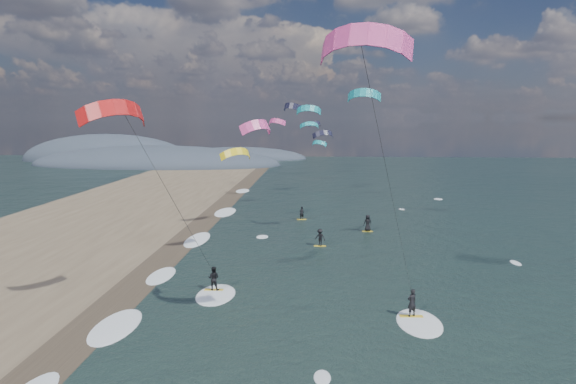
{
  "coord_description": "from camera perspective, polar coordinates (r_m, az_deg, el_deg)",
  "views": [
    {
      "loc": [
        0.88,
        -19.48,
        11.86
      ],
      "look_at": [
        -1.0,
        12.0,
        7.0
      ],
      "focal_mm": 30.0,
      "sensor_mm": 36.0,
      "label": 1
    }
  ],
  "objects": [
    {
      "name": "wet_sand_strip",
      "position": [
        34.29,
        -19.32,
        -11.98
      ],
      "size": [
        3.0,
        240.0,
        0.0
      ],
      "primitive_type": "cube",
      "color": "#382D23",
      "rests_on": "ground"
    },
    {
      "name": "bg_kite_field",
      "position": [
        74.03,
        1.85,
        8.01
      ],
      "size": [
        15.87,
        72.26,
        8.53
      ],
      "color": "black",
      "rests_on": "ground"
    },
    {
      "name": "kitesurfer_near_b",
      "position": [
        29.09,
        -15.48,
        2.11
      ],
      "size": [
        6.95,
        9.2,
        13.5
      ],
      "color": "gold",
      "rests_on": "ground"
    },
    {
      "name": "far_kitesurfers",
      "position": [
        49.19,
        5.71,
        -4.21
      ],
      "size": [
        8.24,
        12.58,
        1.79
      ],
      "color": "gold",
      "rests_on": "ground"
    },
    {
      "name": "shoreline_surf",
      "position": [
        38.07,
        -14.85,
        -9.7
      ],
      "size": [
        2.4,
        79.4,
        0.11
      ],
      "color": "white",
      "rests_on": "ground"
    },
    {
      "name": "coastal_hills",
      "position": [
        135.82,
        -16.3,
        3.4
      ],
      "size": [
        80.0,
        41.0,
        15.0
      ],
      "color": "#3D4756",
      "rests_on": "ground"
    },
    {
      "name": "kitesurfer_near_a",
      "position": [
        23.08,
        10.09,
        10.16
      ],
      "size": [
        7.87,
        8.83,
        16.39
      ],
      "color": "gold",
      "rests_on": "ground"
    }
  ]
}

